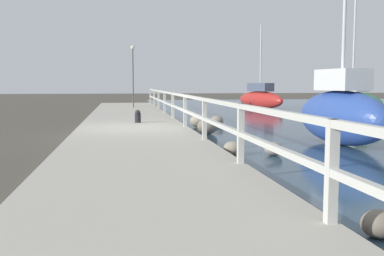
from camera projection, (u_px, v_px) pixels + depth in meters
ground_plane at (133, 136)px, 13.59m from camera, size 120.00×120.00×0.00m
dock_walkway at (133, 132)px, 13.57m from camera, size 3.37×36.00×0.26m
railing at (185, 105)px, 13.74m from camera, size 0.10×32.50×0.99m
boulder_near_dock at (380, 224)px, 4.59m from camera, size 0.39×0.35×0.29m
boulder_far_strip at (273, 149)px, 9.84m from camera, size 0.41×0.37×0.31m
boulder_downstream at (217, 121)px, 16.83m from camera, size 0.51×0.46×0.38m
boulder_mid_strip at (207, 126)px, 14.05m from camera, size 0.67×0.60×0.50m
boulder_water_edge at (199, 121)px, 16.15m from camera, size 0.65×0.59×0.49m
boulder_upstream at (233, 148)px, 9.90m from camera, size 0.42×0.38×0.31m
mooring_bollard at (138, 116)px, 15.27m from camera, size 0.21×0.21×0.43m
dock_lamp at (133, 65)px, 24.48m from camera, size 0.23×0.23×3.39m
sailboat_green at (352, 102)px, 21.07m from camera, size 2.54×3.45×6.72m
sailboat_red at (260, 98)px, 28.29m from camera, size 2.16×4.86×5.22m
sailboat_blue at (341, 113)px, 11.53m from camera, size 1.64×3.60×6.67m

